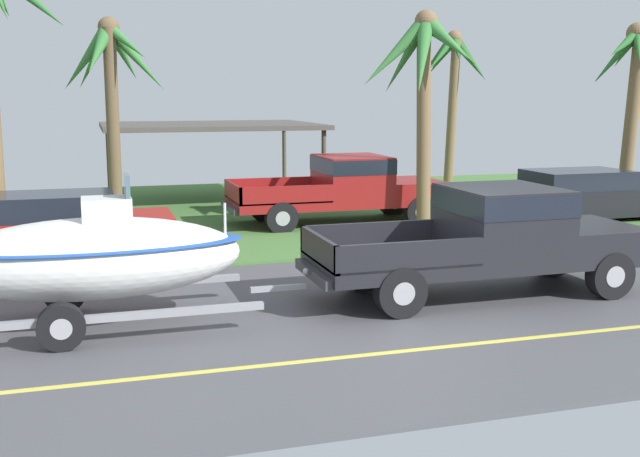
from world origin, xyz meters
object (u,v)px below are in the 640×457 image
(boat_on_trailer, at_px, (92,258))
(palm_tree_mid, at_px, (453,68))
(parked_sedan_near, at_px, (582,196))
(palm_tree_far_left, at_px, (110,73))
(palm_tree_near_right, at_px, (422,67))
(parked_pickup_background, at_px, (351,186))
(carport_awning, at_px, (209,127))
(palm_tree_near_left, at_px, (638,71))
(pickup_truck_towing, at_px, (499,235))
(parked_sedan_far, at_px, (61,227))

(boat_on_trailer, distance_m, palm_tree_mid, 19.17)
(boat_on_trailer, bearing_deg, parked_sedan_near, 26.02)
(palm_tree_mid, relative_size, palm_tree_far_left, 1.06)
(parked_sedan_near, distance_m, palm_tree_near_right, 5.98)
(parked_pickup_background, distance_m, palm_tree_near_right, 3.63)
(boat_on_trailer, distance_m, carport_awning, 13.06)
(palm_tree_near_right, relative_size, palm_tree_mid, 0.96)
(palm_tree_near_left, height_order, palm_tree_near_right, palm_tree_near_left)
(palm_tree_near_right, bearing_deg, boat_on_trailer, -142.76)
(pickup_truck_towing, height_order, parked_sedan_far, pickup_truck_towing)
(boat_on_trailer, relative_size, palm_tree_near_right, 1.05)
(parked_sedan_far, relative_size, carport_awning, 0.69)
(carport_awning, bearing_deg, pickup_truck_towing, -76.48)
(palm_tree_near_right, distance_m, palm_tree_far_left, 7.83)
(boat_on_trailer, distance_m, palm_tree_near_right, 10.36)
(parked_pickup_background, relative_size, palm_tree_mid, 1.04)
(boat_on_trailer, height_order, carport_awning, carport_awning)
(pickup_truck_towing, xyz_separation_m, palm_tree_far_left, (-6.00, 9.04, 2.90))
(parked_pickup_background, bearing_deg, parked_sedan_far, -161.48)
(pickup_truck_towing, relative_size, palm_tree_near_left, 1.10)
(pickup_truck_towing, relative_size, parked_pickup_background, 1.03)
(palm_tree_near_left, xyz_separation_m, palm_tree_mid, (-2.82, 6.27, 0.27))
(palm_tree_mid, bearing_deg, pickup_truck_towing, -113.30)
(carport_awning, relative_size, palm_tree_near_left, 1.18)
(parked_pickup_background, xyz_separation_m, palm_tree_near_right, (1.28, -1.56, 3.03))
(palm_tree_near_left, bearing_deg, parked_sedan_far, -170.99)
(parked_sedan_near, xyz_separation_m, palm_tree_mid, (-0.13, 7.71, 3.66))
(palm_tree_near_right, height_order, palm_tree_mid, palm_tree_mid)
(pickup_truck_towing, bearing_deg, parked_sedan_near, 45.51)
(boat_on_trailer, xyz_separation_m, parked_pickup_background, (6.62, 7.56, -0.03))
(carport_awning, bearing_deg, palm_tree_far_left, -131.38)
(parked_sedan_near, bearing_deg, pickup_truck_towing, -134.49)
(parked_pickup_background, bearing_deg, palm_tree_mid, 46.55)
(parked_sedan_near, xyz_separation_m, parked_sedan_far, (-13.41, -1.11, -0.00))
(carport_awning, bearing_deg, parked_sedan_far, -120.28)
(boat_on_trailer, bearing_deg, palm_tree_far_left, 85.71)
(pickup_truck_towing, distance_m, parked_sedan_far, 8.91)
(parked_sedan_far, relative_size, palm_tree_far_left, 0.84)
(parked_pickup_background, distance_m, palm_tree_near_left, 9.41)
(palm_tree_near_right, bearing_deg, palm_tree_near_left, 12.56)
(palm_tree_near_right, xyz_separation_m, palm_tree_far_left, (-7.22, 3.04, -0.11))
(carport_awning, distance_m, palm_tree_near_left, 12.86)
(pickup_truck_towing, distance_m, palm_tree_near_right, 6.83)
(boat_on_trailer, distance_m, parked_sedan_near, 14.28)
(boat_on_trailer, height_order, palm_tree_mid, palm_tree_mid)
(parked_pickup_background, xyz_separation_m, carport_awning, (-2.93, 4.89, 1.37))
(pickup_truck_towing, relative_size, palm_tree_far_left, 1.13)
(boat_on_trailer, bearing_deg, parked_sedan_far, 96.47)
(pickup_truck_towing, height_order, palm_tree_near_right, palm_tree_near_right)
(parked_sedan_near, xyz_separation_m, palm_tree_far_left, (-12.15, 2.78, 3.26))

